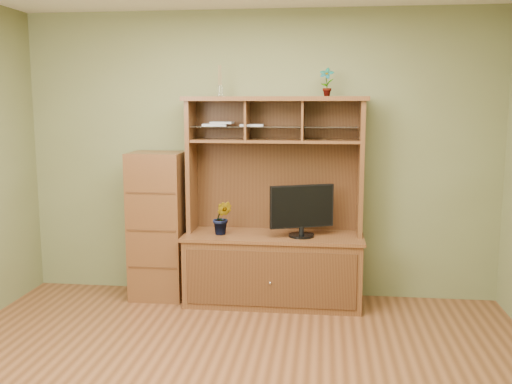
# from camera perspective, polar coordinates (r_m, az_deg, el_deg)

# --- Properties ---
(room) EXTENTS (4.54, 4.04, 2.74)m
(room) POSITION_cam_1_polar(r_m,az_deg,el_deg) (3.47, -3.50, 0.76)
(room) COLOR #542E18
(room) RESTS_ON ground
(media_hutch) EXTENTS (1.66, 0.61, 1.90)m
(media_hutch) POSITION_cam_1_polar(r_m,az_deg,el_deg) (5.30, 1.77, -5.55)
(media_hutch) COLOR #4F2916
(media_hutch) RESTS_ON room
(monitor) EXTENTS (0.57, 0.27, 0.47)m
(monitor) POSITION_cam_1_polar(r_m,az_deg,el_deg) (5.12, 4.60, -1.77)
(monitor) COLOR black
(monitor) RESTS_ON media_hutch
(orchid_plant) EXTENTS (0.17, 0.14, 0.31)m
(orchid_plant) POSITION_cam_1_polar(r_m,az_deg,el_deg) (5.21, -3.40, -2.58)
(orchid_plant) COLOR #365D1F
(orchid_plant) RESTS_ON media_hutch
(top_plant) EXTENTS (0.15, 0.12, 0.26)m
(top_plant) POSITION_cam_1_polar(r_m,az_deg,el_deg) (5.19, 7.07, 10.87)
(top_plant) COLOR #346D26
(top_plant) RESTS_ON media_hutch
(reed_diffuser) EXTENTS (0.06, 0.06, 0.28)m
(reed_diffuser) POSITION_cam_1_polar(r_m,az_deg,el_deg) (5.28, -3.63, 10.70)
(reed_diffuser) COLOR silver
(reed_diffuser) RESTS_ON media_hutch
(magazines) EXTENTS (0.57, 0.19, 0.04)m
(magazines) POSITION_cam_1_polar(r_m,az_deg,el_deg) (5.26, -2.72, 6.78)
(magazines) COLOR #BCBCC2
(magazines) RESTS_ON media_hutch
(side_cabinet) EXTENTS (0.50, 0.45, 1.39)m
(side_cabinet) POSITION_cam_1_polar(r_m,az_deg,el_deg) (5.49, -9.73, -3.31)
(side_cabinet) COLOR #4F2916
(side_cabinet) RESTS_ON room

